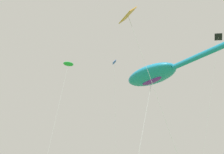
{
  "coord_description": "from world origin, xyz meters",
  "views": [
    {
      "loc": [
        -9.85,
        -1.29,
        1.66
      ],
      "look_at": [
        -2.55,
        11.78,
        8.16
      ],
      "focal_mm": 44.15,
      "sensor_mm": 36.0,
      "label": 1
    }
  ],
  "objects_px": {
    "small_kite_tiny_distant": "(217,48)",
    "small_kite_diamond_red": "(115,79)",
    "big_show_kite": "(153,74)",
    "small_kite_box_yellow": "(68,65)",
    "small_kite_streamer_purple": "(130,20)"
  },
  "relations": [
    {
      "from": "big_show_kite",
      "to": "small_kite_diamond_red",
      "type": "distance_m",
      "value": 11.07
    },
    {
      "from": "small_kite_tiny_distant",
      "to": "small_kite_diamond_red",
      "type": "bearing_deg",
      "value": 81.47
    },
    {
      "from": "big_show_kite",
      "to": "small_kite_streamer_purple",
      "type": "distance_m",
      "value": 7.17
    },
    {
      "from": "small_kite_tiny_distant",
      "to": "small_kite_streamer_purple",
      "type": "relative_size",
      "value": 1.49
    },
    {
      "from": "small_kite_box_yellow",
      "to": "small_kite_diamond_red",
      "type": "height_order",
      "value": "small_kite_diamond_red"
    },
    {
      "from": "small_kite_diamond_red",
      "to": "small_kite_streamer_purple",
      "type": "bearing_deg",
      "value": 84.62
    },
    {
      "from": "small_kite_streamer_purple",
      "to": "small_kite_diamond_red",
      "type": "bearing_deg",
      "value": -139.78
    },
    {
      "from": "small_kite_tiny_distant",
      "to": "small_kite_diamond_red",
      "type": "distance_m",
      "value": 12.24
    },
    {
      "from": "small_kite_tiny_distant",
      "to": "small_kite_diamond_red",
      "type": "height_order",
      "value": "small_kite_tiny_distant"
    },
    {
      "from": "small_kite_tiny_distant",
      "to": "small_kite_streamer_purple",
      "type": "xyz_separation_m",
      "value": [
        -15.56,
        -6.0,
        -5.25
      ]
    },
    {
      "from": "small_kite_tiny_distant",
      "to": "small_kite_box_yellow",
      "type": "relative_size",
      "value": 1.48
    },
    {
      "from": "big_show_kite",
      "to": "small_kite_diamond_red",
      "type": "height_order",
      "value": "small_kite_diamond_red"
    },
    {
      "from": "big_show_kite",
      "to": "small_kite_tiny_distant",
      "type": "relative_size",
      "value": 0.62
    },
    {
      "from": "small_kite_streamer_purple",
      "to": "small_kite_diamond_red",
      "type": "relative_size",
      "value": 0.73
    },
    {
      "from": "big_show_kite",
      "to": "small_kite_diamond_red",
      "type": "xyz_separation_m",
      "value": [
        2.12,
        10.19,
        3.76
      ]
    }
  ]
}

